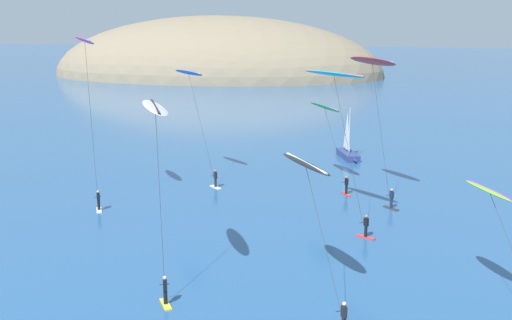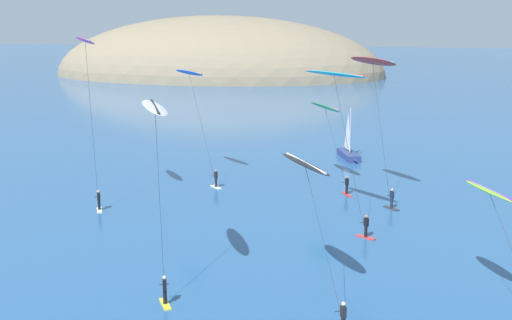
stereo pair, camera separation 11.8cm
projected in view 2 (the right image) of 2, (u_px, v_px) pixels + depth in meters
headland_island at (222, 75)px, 168.46m from camera, size 86.03×52.58×30.56m
sailboat_near at (349, 153)px, 70.68m from camera, size 2.85×5.90×5.70m
kitesurfer_magenta at (86, 56)px, 51.20m from camera, size 3.74×4.86×13.93m
kitesurfer_black at (308, 174)px, 34.76m from camera, size 4.87×7.76×8.00m
kitesurfer_white at (156, 121)px, 35.42m from camera, size 3.56×6.06×10.91m
kitesurfer_lime at (495, 205)px, 34.00m from camera, size 3.97×8.19×6.62m
kitesurfer_green at (327, 113)px, 59.07m from camera, size 4.84×7.25×7.64m
kitesurfer_blue at (192, 83)px, 60.33m from camera, size 6.06×6.05×10.55m
kitesurfer_cyan at (337, 87)px, 46.22m from camera, size 6.11×5.70×11.66m
kitesurfer_red at (374, 70)px, 52.82m from camera, size 5.03×5.93×12.27m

